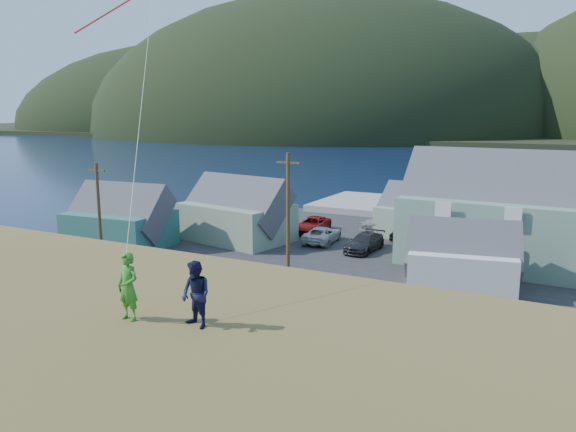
% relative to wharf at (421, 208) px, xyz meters
% --- Properties ---
extents(ground, '(900.00, 900.00, 0.00)m').
position_rel_wharf_xyz_m(ground, '(6.00, -40.00, -0.45)').
color(ground, '#0A1638').
rests_on(ground, ground).
extents(grass_strip, '(110.00, 8.00, 0.10)m').
position_rel_wharf_xyz_m(grass_strip, '(6.00, -42.00, -0.40)').
color(grass_strip, '#4C3D19').
rests_on(grass_strip, ground).
extents(waterfront_lot, '(72.00, 36.00, 0.12)m').
position_rel_wharf_xyz_m(waterfront_lot, '(6.00, -23.00, -0.39)').
color(waterfront_lot, '#28282B').
rests_on(waterfront_lot, ground).
extents(wharf, '(26.00, 14.00, 0.90)m').
position_rel_wharf_xyz_m(wharf, '(0.00, 0.00, 0.00)').
color(wharf, gray).
rests_on(wharf, ground).
extents(far_shore, '(900.00, 320.00, 2.00)m').
position_rel_wharf_xyz_m(far_shore, '(6.00, 290.00, 0.55)').
color(far_shore, black).
rests_on(far_shore, ground).
extents(shed_teal, '(9.63, 7.18, 7.22)m').
position_rel_wharf_xyz_m(shed_teal, '(-19.78, -31.33, 2.24)').
color(shed_teal, '#2B6064').
rests_on(shed_teal, waterfront_lot).
extents(shed_palegreen_near, '(11.43, 8.30, 7.62)m').
position_rel_wharf_xyz_m(shed_palegreen_near, '(-11.65, -24.19, 2.41)').
color(shed_palegreen_near, slate).
rests_on(shed_palegreen_near, waterfront_lot).
extents(shed_white, '(8.39, 6.35, 6.04)m').
position_rel_wharf_xyz_m(shed_white, '(10.59, -29.70, 1.88)').
color(shed_white, silver).
rests_on(shed_white, waterfront_lot).
extents(shed_palegreen_far, '(10.72, 7.36, 6.61)m').
position_rel_wharf_xyz_m(shed_palegreen_far, '(4.63, -14.97, 2.09)').
color(shed_palegreen_far, gray).
rests_on(shed_palegreen_far, waterfront_lot).
extents(utility_poles, '(37.44, 0.24, 9.79)m').
position_rel_wharf_xyz_m(utility_poles, '(3.50, -38.50, 4.26)').
color(utility_poles, '#47331E').
rests_on(utility_poles, waterfront_lot).
extents(parked_cars, '(21.29, 13.29, 1.58)m').
position_rel_wharf_xyz_m(parked_cars, '(-2.05, -19.13, 0.42)').
color(parked_cars, navy).
rests_on(parked_cars, waterfront_lot).
extents(kite_flyer_green, '(0.66, 0.45, 1.74)m').
position_rel_wharf_xyz_m(kite_flyer_green, '(7.66, -58.71, 7.62)').
color(kite_flyer_green, '#318825').
rests_on(kite_flyer_green, hillside).
extents(kite_flyer_navy, '(0.94, 0.82, 1.65)m').
position_rel_wharf_xyz_m(kite_flyer_navy, '(9.46, -58.31, 7.58)').
color(kite_flyer_navy, '#141739').
rests_on(kite_flyer_navy, hillside).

